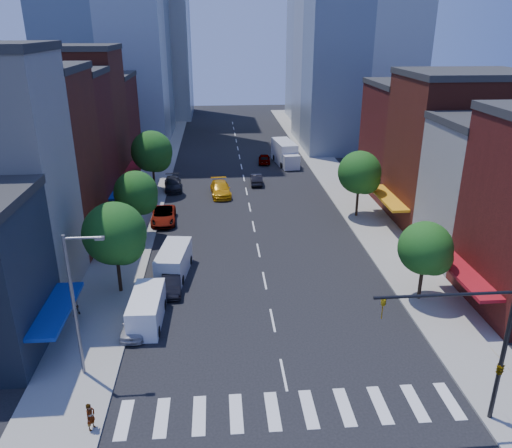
{
  "coord_description": "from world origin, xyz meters",
  "views": [
    {
      "loc": [
        -3.64,
        -24.37,
        19.6
      ],
      "look_at": [
        -0.7,
        12.16,
        5.0
      ],
      "focal_mm": 35.0,
      "sensor_mm": 36.0,
      "label": 1
    }
  ],
  "objects_px": {
    "parked_car_third": "(163,216)",
    "cargo_van_near": "(147,310)",
    "box_truck": "(285,154)",
    "pedestrian_far": "(74,306)",
    "taxi": "(221,189)",
    "parked_car_second": "(172,283)",
    "traffic_car_oncoming": "(256,179)",
    "traffic_car_far": "(264,158)",
    "parked_car_front": "(136,323)",
    "parked_car_rear": "(173,184)",
    "pedestrian_near": "(91,417)",
    "cargo_van_far": "(174,262)"
  },
  "relations": [
    {
      "from": "traffic_car_far",
      "to": "parked_car_front",
      "type": "bearing_deg",
      "value": 78.29
    },
    {
      "from": "parked_car_third",
      "to": "traffic_car_far",
      "type": "distance_m",
      "value": 27.11
    },
    {
      "from": "traffic_car_oncoming",
      "to": "taxi",
      "type": "bearing_deg",
      "value": 43.9
    },
    {
      "from": "traffic_car_oncoming",
      "to": "pedestrian_near",
      "type": "xyz_separation_m",
      "value": [
        -12.0,
        -42.67,
        0.23
      ]
    },
    {
      "from": "parked_car_front",
      "to": "pedestrian_near",
      "type": "distance_m",
      "value": 9.12
    },
    {
      "from": "parked_car_third",
      "to": "parked_car_rear",
      "type": "xyz_separation_m",
      "value": [
        0.15,
        11.54,
        -0.0
      ]
    },
    {
      "from": "taxi",
      "to": "traffic_car_oncoming",
      "type": "height_order",
      "value": "taxi"
    },
    {
      "from": "taxi",
      "to": "pedestrian_far",
      "type": "height_order",
      "value": "pedestrian_far"
    },
    {
      "from": "parked_car_rear",
      "to": "traffic_car_oncoming",
      "type": "distance_m",
      "value": 10.95
    },
    {
      "from": "parked_car_front",
      "to": "pedestrian_near",
      "type": "height_order",
      "value": "pedestrian_near"
    },
    {
      "from": "parked_car_front",
      "to": "cargo_van_far",
      "type": "bearing_deg",
      "value": 80.98
    },
    {
      "from": "parked_car_second",
      "to": "cargo_van_far",
      "type": "bearing_deg",
      "value": 87.11
    },
    {
      "from": "box_truck",
      "to": "pedestrian_near",
      "type": "relative_size",
      "value": 5.45
    },
    {
      "from": "box_truck",
      "to": "pedestrian_far",
      "type": "distance_m",
      "value": 46.48
    },
    {
      "from": "traffic_car_far",
      "to": "box_truck",
      "type": "bearing_deg",
      "value": 173.75
    },
    {
      "from": "traffic_car_far",
      "to": "box_truck",
      "type": "xyz_separation_m",
      "value": [
        3.11,
        -0.61,
        0.85
      ]
    },
    {
      "from": "parked_car_third",
      "to": "cargo_van_near",
      "type": "distance_m",
      "value": 19.68
    },
    {
      "from": "cargo_van_far",
      "to": "parked_car_rear",
      "type": "bearing_deg",
      "value": 102.16
    },
    {
      "from": "cargo_van_far",
      "to": "pedestrian_far",
      "type": "relative_size",
      "value": 3.72
    },
    {
      "from": "taxi",
      "to": "parked_car_second",
      "type": "bearing_deg",
      "value": -104.46
    },
    {
      "from": "parked_car_third",
      "to": "traffic_car_oncoming",
      "type": "distance_m",
      "value": 17.07
    },
    {
      "from": "traffic_car_far",
      "to": "box_truck",
      "type": "relative_size",
      "value": 0.51
    },
    {
      "from": "parked_car_front",
      "to": "parked_car_rear",
      "type": "xyz_separation_m",
      "value": [
        0.15,
        32.09,
        0.08
      ]
    },
    {
      "from": "box_truck",
      "to": "pedestrian_far",
      "type": "bearing_deg",
      "value": -123.46
    },
    {
      "from": "cargo_van_far",
      "to": "taxi",
      "type": "bearing_deg",
      "value": 86.35
    },
    {
      "from": "pedestrian_near",
      "to": "pedestrian_far",
      "type": "height_order",
      "value": "pedestrian_near"
    },
    {
      "from": "parked_car_rear",
      "to": "cargo_van_far",
      "type": "height_order",
      "value": "cargo_van_far"
    },
    {
      "from": "parked_car_rear",
      "to": "cargo_van_near",
      "type": "distance_m",
      "value": 31.2
    },
    {
      "from": "parked_car_rear",
      "to": "box_truck",
      "type": "relative_size",
      "value": 0.62
    },
    {
      "from": "parked_car_third",
      "to": "box_truck",
      "type": "xyz_separation_m",
      "value": [
        16.21,
        23.13,
        0.81
      ]
    },
    {
      "from": "parked_car_third",
      "to": "pedestrian_near",
      "type": "xyz_separation_m",
      "value": [
        -1.0,
        -29.62,
        0.17
      ]
    },
    {
      "from": "parked_car_third",
      "to": "traffic_car_oncoming",
      "type": "relative_size",
      "value": 1.29
    },
    {
      "from": "taxi",
      "to": "traffic_car_far",
      "type": "height_order",
      "value": "taxi"
    },
    {
      "from": "parked_car_third",
      "to": "traffic_car_far",
      "type": "relative_size",
      "value": 1.28
    },
    {
      "from": "cargo_van_near",
      "to": "traffic_car_oncoming",
      "type": "distance_m",
      "value": 34.32
    },
    {
      "from": "pedestrian_near",
      "to": "cargo_van_near",
      "type": "bearing_deg",
      "value": 19.45
    },
    {
      "from": "parked_car_third",
      "to": "traffic_car_far",
      "type": "height_order",
      "value": "parked_car_third"
    },
    {
      "from": "parked_car_front",
      "to": "pedestrian_far",
      "type": "xyz_separation_m",
      "value": [
        -4.65,
        2.16,
        0.24
      ]
    },
    {
      "from": "pedestrian_far",
      "to": "parked_car_second",
      "type": "bearing_deg",
      "value": 149.92
    },
    {
      "from": "cargo_van_near",
      "to": "taxi",
      "type": "relative_size",
      "value": 0.92
    },
    {
      "from": "traffic_car_far",
      "to": "pedestrian_near",
      "type": "relative_size",
      "value": 2.76
    },
    {
      "from": "parked_car_front",
      "to": "parked_car_rear",
      "type": "relative_size",
      "value": 0.76
    },
    {
      "from": "parked_car_third",
      "to": "cargo_van_far",
      "type": "height_order",
      "value": "cargo_van_far"
    },
    {
      "from": "box_truck",
      "to": "pedestrian_near",
      "type": "xyz_separation_m",
      "value": [
        -17.21,
        -52.75,
        -0.65
      ]
    },
    {
      "from": "parked_car_third",
      "to": "cargo_van_near",
      "type": "bearing_deg",
      "value": -91.29
    },
    {
      "from": "parked_car_rear",
      "to": "pedestrian_far",
      "type": "xyz_separation_m",
      "value": [
        -4.81,
        -29.93,
        0.15
      ]
    },
    {
      "from": "traffic_car_oncoming",
      "to": "parked_car_third",
      "type": "bearing_deg",
      "value": 51.41
    },
    {
      "from": "parked_car_second",
      "to": "pedestrian_far",
      "type": "distance_m",
      "value": 7.45
    },
    {
      "from": "pedestrian_far",
      "to": "traffic_car_oncoming",
      "type": "bearing_deg",
      "value": -173.28
    },
    {
      "from": "traffic_car_far",
      "to": "pedestrian_near",
      "type": "distance_m",
      "value": 55.19
    }
  ]
}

